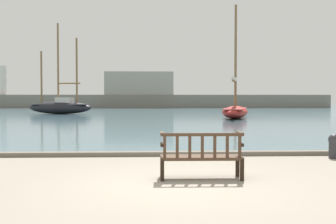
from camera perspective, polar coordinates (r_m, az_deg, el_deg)
name	(u,v)px	position (r m, az deg, el deg)	size (l,w,h in m)	color
ground_plane	(177,185)	(7.81, 1.18, -9.83)	(160.00, 160.00, 0.00)	gray
harbor_water	(154,111)	(51.66, -1.85, 0.19)	(100.00, 80.00, 0.08)	#476670
quay_edge_kerb	(168,154)	(11.59, -0.01, -5.67)	(40.00, 0.30, 0.12)	#675F54
park_bench	(201,155)	(8.29, 4.53, -5.85)	(1.61, 0.54, 0.92)	black
sailboat_nearest_port	(235,110)	(31.74, 9.08, 0.27)	(3.43, 7.46, 8.44)	maroon
sailboat_nearest_starboard	(60,106)	(40.86, -14.39, 0.84)	(6.53, 3.33, 8.53)	black
mooring_bollard	(334,145)	(11.91, 21.54, -4.16)	(0.29, 0.29, 0.64)	#2D2D33
far_breakwater	(149,98)	(64.12, -2.63, 1.98)	(53.94, 2.40, 6.40)	slate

